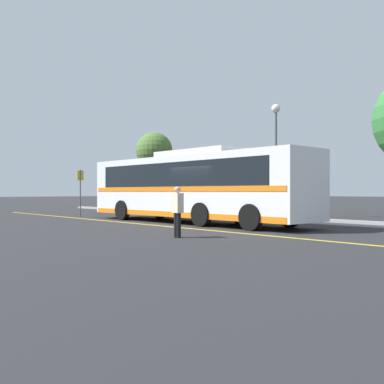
{
  "coord_description": "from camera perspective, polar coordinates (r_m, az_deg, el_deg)",
  "views": [
    {
      "loc": [
        14.17,
        -13.62,
        1.45
      ],
      "look_at": [
        -1.24,
        0.32,
        1.43
      ],
      "focal_mm": 42.0,
      "sensor_mm": 36.0,
      "label": 1
    }
  ],
  "objects": [
    {
      "name": "ground_plane",
      "position": [
        19.71,
        1.75,
        -4.17
      ],
      "size": [
        220.0,
        220.0,
        0.0
      ],
      "primitive_type": "plane",
      "color": "#262628"
    },
    {
      "name": "lane_strip_0",
      "position": [
        19.43,
        -4.83,
        -4.22
      ],
      "size": [
        32.68,
        0.2,
        0.01
      ],
      "primitive_type": "cube",
      "rotation": [
        0.0,
        0.0,
        1.57
      ],
      "color": "gold",
      "rests_on": "ground_plane"
    },
    {
      "name": "curb_strip",
      "position": [
        24.56,
        8.93,
        -3.16
      ],
      "size": [
        40.68,
        0.36,
        0.15
      ],
      "primitive_type": "cube",
      "color": "#99999E",
      "rests_on": "ground_plane"
    },
    {
      "name": "transit_bus",
      "position": [
        20.77,
        0.02,
        0.86
      ],
      "size": [
        13.01,
        2.76,
        3.32
      ],
      "rotation": [
        0.0,
        0.0,
        1.58
      ],
      "color": "silver",
      "rests_on": "ground_plane"
    },
    {
      "name": "parked_car_0",
      "position": [
        31.46,
        -8.41,
        -1.19
      ],
      "size": [
        4.91,
        2.11,
        1.53
      ],
      "rotation": [
        0.0,
        0.0,
        1.52
      ],
      "color": "olive",
      "rests_on": "ground_plane"
    },
    {
      "name": "parked_car_1",
      "position": [
        26.24,
        -0.11,
        -1.51
      ],
      "size": [
        4.65,
        2.04,
        1.44
      ],
      "rotation": [
        0.0,
        0.0,
        1.63
      ],
      "color": "silver",
      "rests_on": "ground_plane"
    },
    {
      "name": "pedestrian_0",
      "position": [
        14.14,
        -1.87,
        -2.13
      ],
      "size": [
        0.45,
        0.3,
        1.62
      ],
      "rotation": [
        0.0,
        0.0,
        6.09
      ],
      "color": "black",
      "rests_on": "ground_plane"
    },
    {
      "name": "bus_stop_sign",
      "position": [
        26.56,
        -14.0,
        0.59
      ],
      "size": [
        0.07,
        0.4,
        2.71
      ],
      "rotation": [
        0.0,
        0.0,
        1.58
      ],
      "color": "#59595E",
      "rests_on": "ground_plane"
    },
    {
      "name": "street_lamp",
      "position": [
        25.79,
        10.6,
        6.92
      ],
      "size": [
        0.49,
        0.49,
        6.36
      ],
      "color": "#59595E",
      "rests_on": "ground_plane"
    },
    {
      "name": "tree_2",
      "position": [
        35.97,
        -4.82,
        5.2
      ],
      "size": [
        2.92,
        2.92,
        6.17
      ],
      "color": "#513823",
      "rests_on": "ground_plane"
    }
  ]
}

